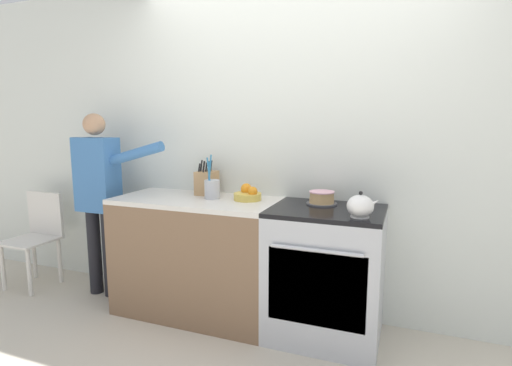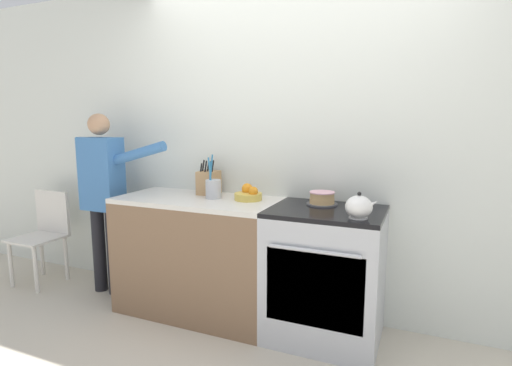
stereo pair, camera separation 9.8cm
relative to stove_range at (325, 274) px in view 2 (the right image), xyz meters
name	(u,v)px [view 2 (the right image)]	position (x,y,z in m)	size (l,w,h in m)	color
ground_plane	(266,349)	(-0.31, -0.30, -0.45)	(16.00, 16.00, 0.00)	beige
wall_back	(297,146)	(-0.31, 0.32, 0.85)	(8.00, 0.04, 2.60)	silver
counter_cabinet	(199,255)	(-1.00, 0.00, 0.00)	(1.24, 0.60, 0.91)	brown
stove_range	(325,274)	(0.00, 0.00, 0.00)	(0.75, 0.64, 0.91)	#B7BABF
layer_cake	(322,199)	(-0.06, 0.13, 0.50)	(0.22, 0.22, 0.09)	#4C4C51
tea_kettle	(359,207)	(0.24, -0.17, 0.52)	(0.20, 0.16, 0.16)	white
knife_block	(209,182)	(-1.00, 0.18, 0.55)	(0.14, 0.17, 0.27)	tan
utensil_crock	(213,188)	(-0.88, 0.04, 0.53)	(0.12, 0.12, 0.33)	#B7BABF
fruit_bowl	(249,194)	(-0.61, 0.09, 0.49)	(0.21, 0.21, 0.12)	gold
person_baker	(103,189)	(-1.92, -0.01, 0.47)	(0.90, 0.20, 1.55)	black
dining_chair	(45,230)	(-2.64, -0.03, 0.03)	(0.40, 0.40, 0.84)	silver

